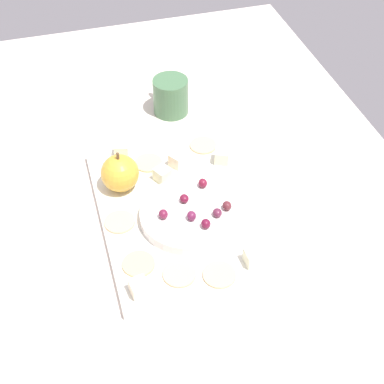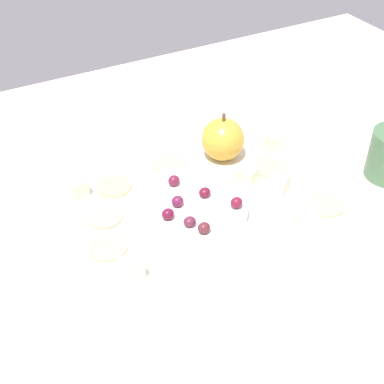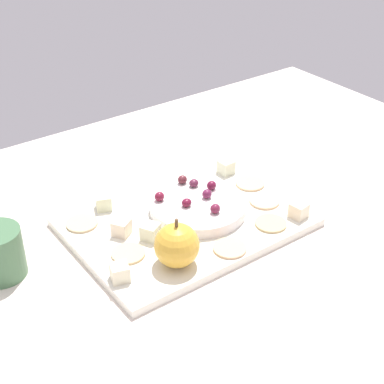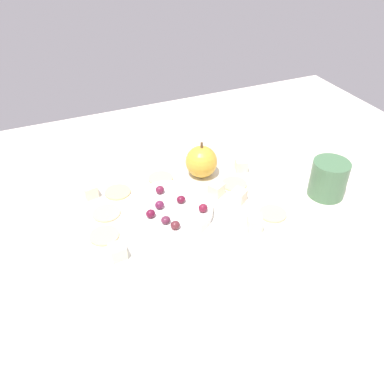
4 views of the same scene
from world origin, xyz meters
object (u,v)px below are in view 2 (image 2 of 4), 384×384
object	(u,v)px
cracker_4	(269,168)
grape_5	(174,181)
platter	(206,207)
apple_whole	(223,139)
cheese_cube_3	(247,176)
cracker_3	(114,186)
grape_4	(190,222)
grape_6	(168,214)
serving_dish	(190,207)
grape_0	(178,201)
cheese_cube_4	(77,187)
cracker_1	(105,216)
cracker_0	(326,205)
cheese_cube_0	(279,184)
cheese_cube_5	(132,268)
grape_2	(204,228)
cheese_cube_2	(274,142)
cracker_5	(169,164)
grape_3	(205,192)
cheese_cube_1	(306,219)
grape_1	(237,203)
cracker_2	(108,247)

from	to	relation	value
cracker_4	grape_5	world-z (taller)	grape_5
platter	apple_whole	world-z (taller)	apple_whole
cheese_cube_3	cracker_3	bearing A→B (deg)	155.00
grape_4	grape_6	world-z (taller)	grape_6
serving_dish	grape_0	world-z (taller)	grape_0
platter	cracker_4	bearing A→B (deg)	11.99
cheese_cube_3	cheese_cube_4	xyz separation A→B (cm)	(-22.84, 9.25, 0.00)
cheese_cube_3	cracker_1	bearing A→B (deg)	172.80
platter	cracker_0	size ratio (longest dim) A/B	7.18
cheese_cube_3	grape_6	world-z (taller)	grape_6
cracker_1	grape_5	xyz separation A→B (cm)	(10.56, -0.22, 2.47)
cheese_cube_0	cheese_cube_5	world-z (taller)	same
cracker_0	grape_0	distance (cm)	21.02
cracker_4	grape_2	world-z (taller)	grape_2
serving_dish	cracker_4	size ratio (longest dim) A/B	3.15
cheese_cube_2	cracker_4	bearing A→B (deg)	-131.94
cracker_5	grape_3	distance (cm)	11.43
cheese_cube_5	cracker_4	distance (cm)	29.05
cheese_cube_2	cheese_cube_0	bearing A→B (deg)	-121.51
cheese_cube_1	grape_5	bearing A→B (deg)	131.42
cracker_3	grape_1	world-z (taller)	grape_1
cheese_cube_0	platter	bearing A→B (deg)	167.33
cracker_2	cracker_5	size ratio (longest dim) A/B	1.00
grape_3	cheese_cube_3	bearing A→B (deg)	12.27
cheese_cube_3	grape_2	world-z (taller)	grape_2
cheese_cube_1	cracker_5	size ratio (longest dim) A/B	0.49
cracker_3	cracker_4	xyz separation A→B (cm)	(22.60, -6.83, 0.00)
grape_1	grape_5	world-z (taller)	same
cracker_3	cheese_cube_0	bearing A→B (deg)	-29.83
cracker_0	grape_5	bearing A→B (deg)	145.40
grape_2	serving_dish	bearing A→B (deg)	78.39
apple_whole	cheese_cube_1	world-z (taller)	apple_whole
cracker_5	cracker_0	bearing A→B (deg)	-51.66
cheese_cube_2	grape_1	size ratio (longest dim) A/B	1.51
cheese_cube_0	grape_3	size ratio (longest dim) A/B	1.51
serving_dish	cheese_cube_1	bearing A→B (deg)	-38.95
apple_whole	cheese_cube_0	world-z (taller)	apple_whole
cheese_cube_3	cracker_0	distance (cm)	11.99
cracker_2	cracker_5	world-z (taller)	same
platter	apple_whole	distance (cm)	12.34
cheese_cube_0	grape_1	distance (cm)	8.98
cheese_cube_3	platter	bearing A→B (deg)	-170.75
cheese_cube_0	cheese_cube_3	bearing A→B (deg)	129.85
platter	grape_5	distance (cm)	5.93
cracker_0	grape_1	world-z (taller)	grape_1
cracker_1	cheese_cube_0	bearing A→B (deg)	-14.56
cracker_4	cheese_cube_5	bearing A→B (deg)	-159.16
cheese_cube_0	cheese_cube_1	distance (cm)	8.20
cheese_cube_4	cracker_5	xyz separation A→B (cm)	(14.63, 0.15, -1.06)
platter	grape_5	xyz separation A→B (cm)	(-3.17, 3.71, 3.37)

